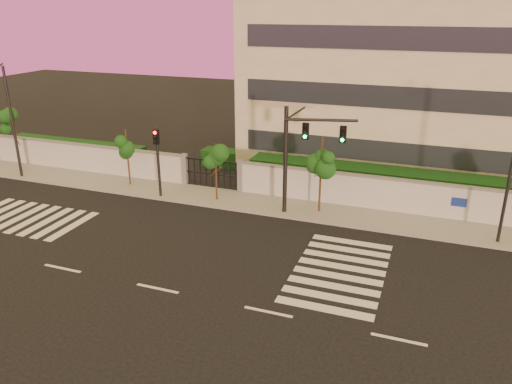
{
  "coord_description": "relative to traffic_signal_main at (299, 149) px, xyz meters",
  "views": [
    {
      "loc": [
        10.35,
        -15.86,
        11.35
      ],
      "look_at": [
        2.27,
        6.0,
        2.59
      ],
      "focal_mm": 35.0,
      "sensor_mm": 36.0,
      "label": 1
    }
  ],
  "objects": [
    {
      "name": "institutional_building",
      "position": [
        5.56,
        12.32,
        2.2
      ],
      "size": [
        24.4,
        12.4,
        12.25
      ],
      "color": "beige",
      "rests_on": "ground"
    },
    {
      "name": "street_tree_e",
      "position": [
        1.1,
        0.77,
        -0.61
      ],
      "size": [
        1.46,
        1.16,
        4.55
      ],
      "color": "#382314",
      "rests_on": "ground"
    },
    {
      "name": "traffic_signal_secondary",
      "position": [
        -8.81,
        -0.28,
        -1.07
      ],
      "size": [
        0.35,
        0.34,
        4.55
      ],
      "rotation": [
        0.0,
        0.0,
        -0.06
      ],
      "color": "black",
      "rests_on": "ground"
    },
    {
      "name": "streetlight_east",
      "position": [
        10.5,
        -0.15,
        0.22
      ],
      "size": [
        0.46,
        1.86,
        7.73
      ],
      "color": "black",
      "rests_on": "ground"
    },
    {
      "name": "street_tree_d",
      "position": [
        -5.24,
        0.43,
        -1.26
      ],
      "size": [
        1.4,
        1.11,
        3.67
      ],
      "color": "#382314",
      "rests_on": "ground"
    },
    {
      "name": "perimeter_wall",
      "position": [
        -3.34,
        2.33,
        -2.89
      ],
      "size": [
        60.0,
        0.36,
        2.2
      ],
      "color": "silver",
      "rests_on": "ground"
    },
    {
      "name": "traffic_signal_main",
      "position": [
        0.0,
        0.0,
        0.0
      ],
      "size": [
        3.92,
        1.12,
        6.27
      ],
      "rotation": [
        0.0,
        0.0,
        0.25
      ],
      "color": "black",
      "rests_on": "ground"
    },
    {
      "name": "street_tree_b",
      "position": [
        -20.48,
        0.39,
        -0.11
      ],
      "size": [
        1.58,
        1.25,
        5.23
      ],
      "color": "#382314",
      "rests_on": "ground"
    },
    {
      "name": "street_tree_c",
      "position": [
        -11.79,
        0.91,
        -1.12
      ],
      "size": [
        1.33,
        1.06,
        3.86
      ],
      "color": "#382314",
      "rests_on": "ground"
    },
    {
      "name": "road_markings",
      "position": [
        -5.02,
        -5.91,
        -3.95
      ],
      "size": [
        57.0,
        7.62,
        0.02
      ],
      "color": "silver",
      "rests_on": "ground"
    },
    {
      "name": "sidewalk",
      "position": [
        -3.44,
        0.83,
        -3.89
      ],
      "size": [
        60.0,
        3.0,
        0.15
      ],
      "primitive_type": "cube",
      "color": "gray",
      "rests_on": "ground"
    },
    {
      "name": "ground",
      "position": [
        -3.44,
        -9.67,
        -3.96
      ],
      "size": [
        120.0,
        120.0,
        0.0
      ],
      "primitive_type": "plane",
      "color": "black",
      "rests_on": "ground"
    },
    {
      "name": "streetlight_west",
      "position": [
        -19.9,
        -0.44,
        0.38
      ],
      "size": [
        0.48,
        1.93,
        8.03
      ],
      "color": "black",
      "rests_on": "ground"
    },
    {
      "name": "hedge_row",
      "position": [
        -2.28,
        5.07,
        -3.14
      ],
      "size": [
        41.0,
        4.25,
        1.8
      ],
      "color": "black",
      "rests_on": "ground"
    }
  ]
}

